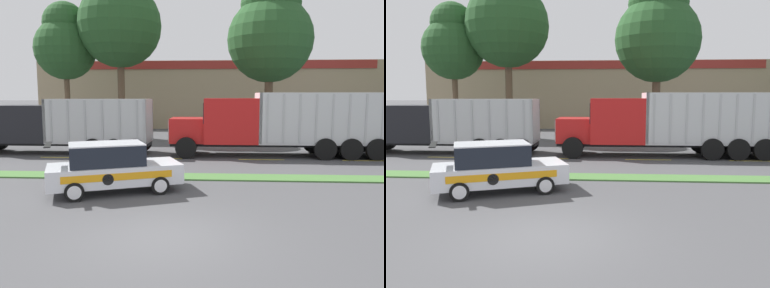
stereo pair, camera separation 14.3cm
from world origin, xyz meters
The scene contains 13 objects.
ground_plane centered at (0.00, 0.00, 0.00)m, with size 600.00×600.00×0.00m, color #474749.
grass_verge centered at (0.00, 6.63, 0.03)m, with size 120.00×1.21×0.06m, color #477538.
centre_line_3 centered at (-7.17, 11.23, 0.00)m, with size 2.40×0.14×0.01m, color yellow.
centre_line_4 centered at (-1.77, 11.23, 0.00)m, with size 2.40×0.14×0.01m, color yellow.
centre_line_5 centered at (3.63, 11.23, 0.00)m, with size 2.40×0.14×0.01m, color yellow.
centre_line_6 centered at (9.03, 11.23, 0.00)m, with size 2.40×0.14×0.01m, color yellow.
dump_truck_lead centered at (-8.69, 12.78, 1.48)m, with size 10.82×2.61×3.17m.
dump_truck_mid centered at (3.40, 12.62, 1.68)m, with size 11.59×2.85×3.52m.
rally_car centered at (-2.39, 4.16, 0.87)m, with size 4.87×3.43×1.76m.
store_building_backdrop centered at (0.22, 35.67, 3.45)m, with size 35.00×12.10×6.90m.
tree_behind_left centered at (5.08, 19.67, 8.01)m, with size 6.17×6.17×12.04m.
tree_behind_right centered at (-10.88, 21.57, 7.57)m, with size 4.90×4.90×10.78m.
tree_behind_far_right centered at (-6.37, 21.43, 9.50)m, with size 6.57×6.57×13.79m.
Camera 2 is at (1.34, -8.44, 3.32)m, focal length 35.00 mm.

